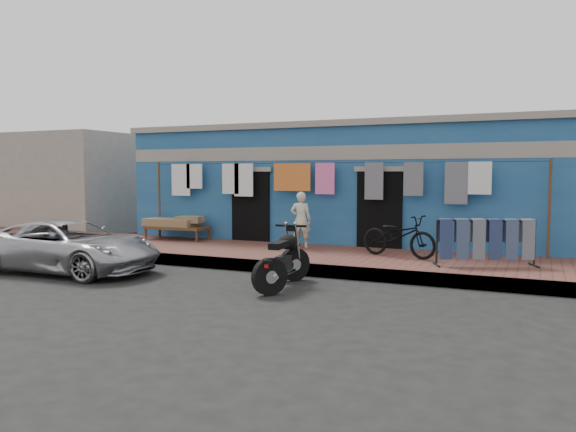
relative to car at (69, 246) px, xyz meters
The scene contains 15 objects.
ground 4.06m from the car, ahead, with size 80.00×80.00×0.00m, color black.
sidewalk 5.08m from the car, 37.49° to the left, with size 28.00×3.00×0.25m, color brown.
curb 4.36m from the car, 22.11° to the left, with size 28.00×0.10×0.25m, color gray.
building 8.21m from the car, 60.40° to the left, with size 12.20×5.20×3.36m.
neighbor_left 10.01m from the car, 134.60° to the left, with size 6.00×5.00×3.40m, color #9E9384.
clothesline 5.75m from the car, 50.50° to the left, with size 10.06×0.06×2.10m.
car is the anchor object (origin of this frame).
seated_person 5.21m from the car, 46.01° to the left, with size 0.49×0.33×1.35m, color beige.
bicycle 6.91m from the car, 28.23° to the left, with size 0.61×1.72×1.11m, color black.
motorcycle 4.69m from the car, ahead, with size 0.76×1.74×1.09m, color black, non-canonical shape.
charpoy 4.00m from the car, 92.15° to the left, with size 1.84×0.93×0.61m, color brown, non-canonical shape.
jeans_rack 8.38m from the car, 19.52° to the left, with size 1.97×1.09×0.94m, color black, non-canonical shape.
litter_a 4.26m from the car, 12.59° to the left, with size 0.16×0.12×0.07m, color silver.
litter_b 4.31m from the car, 17.42° to the left, with size 0.17×0.13×0.09m, color silver.
litter_c 4.20m from the car, 12.07° to the left, with size 0.22×0.17×0.09m, color silver.
Camera 1 is at (4.81, -8.69, 2.04)m, focal length 35.00 mm.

